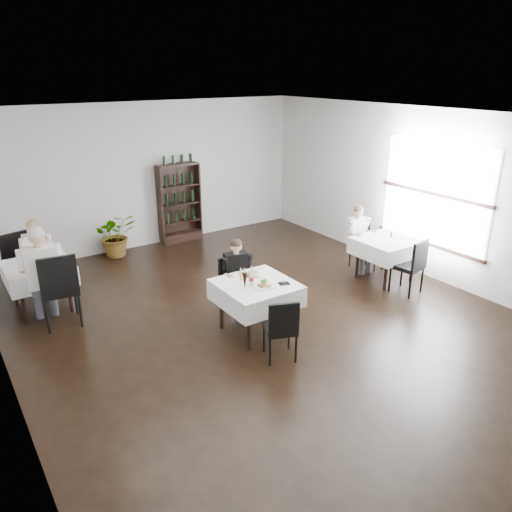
{
  "coord_description": "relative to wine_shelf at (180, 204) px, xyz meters",
  "views": [
    {
      "loc": [
        -3.89,
        -5.34,
        3.62
      ],
      "look_at": [
        -0.17,
        0.2,
        1.09
      ],
      "focal_mm": 35.0,
      "sensor_mm": 36.0,
      "label": 1
    }
  ],
  "objects": [
    {
      "name": "left_table",
      "position": [
        -3.3,
        -1.81,
        -0.23
      ],
      "size": [
        0.98,
        0.98,
        0.77
      ],
      "color": "black",
      "rests_on": "ground"
    },
    {
      "name": "right_chair_near",
      "position": [
        2.01,
        -4.68,
        -0.29
      ],
      "size": [
        0.52,
        0.52,
        0.97
      ],
      "color": "black",
      "rests_on": "ground"
    },
    {
      "name": "room_shell",
      "position": [
        -0.6,
        -4.31,
        0.65
      ],
      "size": [
        9.0,
        9.0,
        9.0
      ],
      "color": "black",
      "rests_on": "ground"
    },
    {
      "name": "diner_right_far",
      "position": [
        2.05,
        -3.38,
        -0.12
      ],
      "size": [
        0.48,
        0.49,
        1.25
      ],
      "color": "#45454D",
      "rests_on": "ground"
    },
    {
      "name": "wine_shelf",
      "position": [
        0.0,
        0.0,
        0.0
      ],
      "size": [
        0.9,
        0.28,
        1.75
      ],
      "color": "black",
      "rests_on": "ground"
    },
    {
      "name": "main_table",
      "position": [
        -0.9,
        -4.31,
        -0.23
      ],
      "size": [
        1.03,
        1.03,
        0.77
      ],
      "color": "black",
      "rests_on": "ground"
    },
    {
      "name": "left_chair_near",
      "position": [
        -3.18,
        -2.58,
        -0.19
      ],
      "size": [
        0.59,
        0.59,
        1.15
      ],
      "color": "black",
      "rests_on": "ground"
    },
    {
      "name": "napkin_cutlery",
      "position": [
        -0.58,
        -4.55,
        -0.07
      ],
      "size": [
        0.18,
        0.17,
        0.02
      ],
      "color": "black",
      "rests_on": "main_table"
    },
    {
      "name": "pilsner_dark",
      "position": [
        -1.14,
        -4.4,
        0.05
      ],
      "size": [
        0.07,
        0.07,
        0.31
      ],
      "color": "black",
      "rests_on": "main_table"
    },
    {
      "name": "main_chair_far",
      "position": [
        -0.83,
        -3.61,
        -0.31
      ],
      "size": [
        0.54,
        0.54,
        0.94
      ],
      "color": "black",
      "rests_on": "ground"
    },
    {
      "name": "plate_far",
      "position": [
        -0.83,
        -4.08,
        -0.06
      ],
      "size": [
        0.31,
        0.31,
        0.08
      ],
      "color": "white",
      "rests_on": "main_table"
    },
    {
      "name": "window_right",
      "position": [
        2.88,
        -4.31,
        0.65
      ],
      "size": [
        0.06,
        2.3,
        1.85
      ],
      "color": "white",
      "rests_on": "room_shell"
    },
    {
      "name": "pilsner_lager",
      "position": [
        -1.11,
        -4.25,
        0.03
      ],
      "size": [
        0.06,
        0.06,
        0.26
      ],
      "color": "gold",
      "rests_on": "main_table"
    },
    {
      "name": "diner_main",
      "position": [
        -0.85,
        -3.73,
        -0.12
      ],
      "size": [
        0.51,
        0.54,
        1.25
      ],
      "color": "#45454D",
      "rests_on": "ground"
    },
    {
      "name": "pepper_mill",
      "position": [
        2.25,
        -3.97,
        -0.03
      ],
      "size": [
        0.04,
        0.04,
        0.09
      ],
      "primitive_type": "cylinder",
      "rotation": [
        0.0,
        0.0,
        0.1
      ],
      "color": "black",
      "rests_on": "right_table"
    },
    {
      "name": "right_table",
      "position": [
        2.1,
        -4.01,
        -0.23
      ],
      "size": [
        0.98,
        0.98,
        0.77
      ],
      "color": "black",
      "rests_on": "ground"
    },
    {
      "name": "left_chair_far",
      "position": [
        -3.43,
        -0.98,
        -0.25
      ],
      "size": [
        0.59,
        0.6,
        1.05
      ],
      "color": "black",
      "rests_on": "ground"
    },
    {
      "name": "diner_left_far",
      "position": [
        -3.19,
        -1.21,
        -0.09
      ],
      "size": [
        0.49,
        0.49,
        1.3
      ],
      "color": "#45454D",
      "rests_on": "ground"
    },
    {
      "name": "coke_bottle",
      "position": [
        -0.98,
        -4.32,
        0.03
      ],
      "size": [
        0.07,
        0.07,
        0.26
      ],
      "color": "silver",
      "rests_on": "main_table"
    },
    {
      "name": "diner_left_near",
      "position": [
        -3.35,
        -2.42,
        0.06
      ],
      "size": [
        0.62,
        0.63,
        1.57
      ],
      "color": "#45454D",
      "rests_on": "ground"
    },
    {
      "name": "right_chair_far",
      "position": [
        2.16,
        -3.37,
        -0.35
      ],
      "size": [
        0.51,
        0.51,
        0.87
      ],
      "color": "black",
      "rests_on": "ground"
    },
    {
      "name": "plate_near",
      "position": [
        -0.87,
        -4.46,
        -0.06
      ],
      "size": [
        0.33,
        0.33,
        0.09
      ],
      "color": "white",
      "rests_on": "main_table"
    },
    {
      "name": "potted_tree",
      "position": [
        -1.5,
        -0.11,
        -0.4
      ],
      "size": [
        0.86,
        0.77,
        0.9
      ],
      "primitive_type": "imported",
      "rotation": [
        0.0,
        0.0,
        -0.09
      ],
      "color": "#286021",
      "rests_on": "ground"
    },
    {
      "name": "main_chair_near",
      "position": [
        -1.05,
        -5.13,
        -0.35
      ],
      "size": [
        0.52,
        0.52,
        0.87
      ],
      "color": "black",
      "rests_on": "ground"
    }
  ]
}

